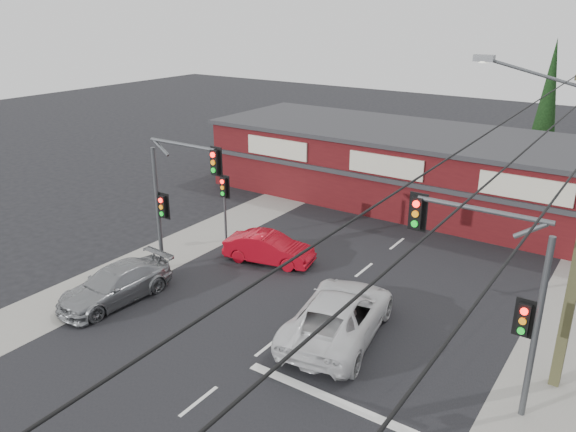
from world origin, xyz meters
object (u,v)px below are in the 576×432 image
Objects in this scene: silver_suv at (115,284)px; red_sedan at (269,248)px; white_suv at (339,315)px; shop_building at (430,169)px.

red_sedan is at bearing 68.98° from silver_suv.
white_suv is 1.45× the size of red_sedan.
white_suv is 6.66m from red_sedan.
white_suv is at bearing 21.42° from silver_suv.
shop_building is at bearing -26.54° from red_sedan.
red_sedan is (-5.63, 3.56, -0.15)m from white_suv.
white_suv is 15.61m from shop_building.
silver_suv is at bearing 143.05° from red_sedan.
silver_suv is 1.16× the size of red_sedan.
shop_building reaches higher than red_sedan.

